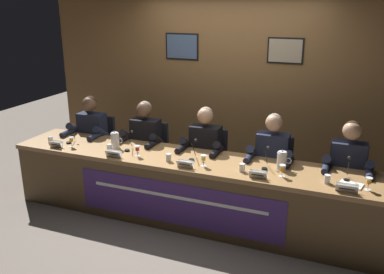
% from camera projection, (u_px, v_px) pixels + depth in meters
% --- Properties ---
extents(ground_plane, '(12.00, 12.00, 0.00)m').
position_uv_depth(ground_plane, '(192.00, 218.00, 4.85)').
color(ground_plane, '#70665B').
extents(wall_back_panelled, '(5.56, 0.14, 2.60)m').
position_uv_depth(wall_back_panelled, '(232.00, 85.00, 5.76)').
color(wall_back_panelled, brown).
rests_on(wall_back_panelled, ground_plane).
extents(conference_table, '(4.36, 0.75, 0.74)m').
position_uv_depth(conference_table, '(188.00, 181.00, 4.59)').
color(conference_table, olive).
rests_on(conference_table, ground_plane).
extents(chair_far_left, '(0.44, 0.44, 0.91)m').
position_uv_depth(chair_far_left, '(99.00, 150.00, 5.78)').
color(chair_far_left, black).
rests_on(chair_far_left, ground_plane).
extents(panelist_far_left, '(0.51, 0.48, 1.23)m').
position_uv_depth(panelist_far_left, '(89.00, 135.00, 5.52)').
color(panelist_far_left, black).
rests_on(panelist_far_left, ground_plane).
extents(nameplate_far_left, '(0.17, 0.06, 0.08)m').
position_uv_depth(nameplate_far_left, '(56.00, 144.00, 4.96)').
color(nameplate_far_left, white).
rests_on(nameplate_far_left, conference_table).
extents(juice_glass_far_left, '(0.06, 0.06, 0.12)m').
position_uv_depth(juice_glass_far_left, '(71.00, 140.00, 4.96)').
color(juice_glass_far_left, white).
rests_on(juice_glass_far_left, conference_table).
extents(water_cup_far_left, '(0.06, 0.06, 0.08)m').
position_uv_depth(water_cup_far_left, '(51.00, 140.00, 5.10)').
color(water_cup_far_left, silver).
rests_on(water_cup_far_left, conference_table).
extents(microphone_far_left, '(0.06, 0.17, 0.22)m').
position_uv_depth(microphone_far_left, '(70.00, 137.00, 5.12)').
color(microphone_far_left, black).
rests_on(microphone_far_left, conference_table).
extents(chair_left, '(0.44, 0.44, 0.91)m').
position_uv_depth(chair_left, '(151.00, 158.00, 5.49)').
color(chair_left, black).
rests_on(chair_left, ground_plane).
extents(panelist_left, '(0.51, 0.48, 1.23)m').
position_uv_depth(panelist_left, '(143.00, 142.00, 5.23)').
color(panelist_left, black).
rests_on(panelist_left, ground_plane).
extents(nameplate_left, '(0.19, 0.06, 0.08)m').
position_uv_depth(nameplate_left, '(114.00, 154.00, 4.64)').
color(nameplate_left, white).
rests_on(nameplate_left, conference_table).
extents(juice_glass_left, '(0.06, 0.06, 0.12)m').
position_uv_depth(juice_glass_left, '(137.00, 149.00, 4.66)').
color(juice_glass_left, white).
rests_on(juice_glass_left, conference_table).
extents(water_cup_left, '(0.06, 0.06, 0.08)m').
position_uv_depth(water_cup_left, '(109.00, 148.00, 4.83)').
color(water_cup_left, silver).
rests_on(water_cup_left, conference_table).
extents(microphone_left, '(0.06, 0.17, 0.22)m').
position_uv_depth(microphone_left, '(129.00, 144.00, 4.86)').
color(microphone_left, black).
rests_on(microphone_left, conference_table).
extents(chair_center, '(0.44, 0.44, 0.91)m').
position_uv_depth(chair_center, '(208.00, 166.00, 5.20)').
color(chair_center, black).
rests_on(chair_center, ground_plane).
extents(panelist_center, '(0.51, 0.48, 1.23)m').
position_uv_depth(panelist_center, '(203.00, 150.00, 4.94)').
color(panelist_center, black).
rests_on(panelist_center, ground_plane).
extents(nameplate_center, '(0.18, 0.06, 0.08)m').
position_uv_depth(nameplate_center, '(185.00, 164.00, 4.35)').
color(nameplate_center, white).
rests_on(nameplate_center, conference_table).
extents(juice_glass_center, '(0.06, 0.06, 0.12)m').
position_uv_depth(juice_glass_center, '(203.00, 159.00, 4.37)').
color(juice_glass_center, white).
rests_on(juice_glass_center, conference_table).
extents(water_cup_center, '(0.06, 0.06, 0.08)m').
position_uv_depth(water_cup_center, '(169.00, 158.00, 4.53)').
color(water_cup_center, silver).
rests_on(water_cup_center, conference_table).
extents(microphone_center, '(0.06, 0.17, 0.22)m').
position_uv_depth(microphone_center, '(193.00, 153.00, 4.56)').
color(microphone_center, black).
rests_on(microphone_center, conference_table).
extents(chair_right, '(0.44, 0.44, 0.91)m').
position_uv_depth(chair_right, '(273.00, 176.00, 4.92)').
color(chair_right, black).
rests_on(chair_right, ground_plane).
extents(panelist_right, '(0.51, 0.48, 1.23)m').
position_uv_depth(panelist_right, '(271.00, 159.00, 4.66)').
color(panelist_right, black).
rests_on(panelist_right, ground_plane).
extents(nameplate_right, '(0.18, 0.06, 0.08)m').
position_uv_depth(nameplate_right, '(258.00, 174.00, 4.08)').
color(nameplate_right, white).
rests_on(nameplate_right, conference_table).
extents(juice_glass_right, '(0.06, 0.06, 0.12)m').
position_uv_depth(juice_glass_right, '(282.00, 168.00, 4.11)').
color(juice_glass_right, white).
rests_on(juice_glass_right, conference_table).
extents(water_cup_right, '(0.06, 0.06, 0.08)m').
position_uv_depth(water_cup_right, '(242.00, 168.00, 4.25)').
color(water_cup_right, silver).
rests_on(water_cup_right, conference_table).
extents(microphone_right, '(0.06, 0.17, 0.22)m').
position_uv_depth(microphone_right, '(266.00, 162.00, 4.32)').
color(microphone_right, black).
rests_on(microphone_right, conference_table).
extents(chair_far_right, '(0.44, 0.44, 0.91)m').
position_uv_depth(chair_far_right, '(345.00, 186.00, 4.63)').
color(chair_far_right, black).
rests_on(chair_far_right, ground_plane).
extents(panelist_far_right, '(0.51, 0.48, 1.23)m').
position_uv_depth(panelist_far_right, '(347.00, 170.00, 4.37)').
color(panelist_far_right, black).
rests_on(panelist_far_right, ground_plane).
extents(nameplate_far_right, '(0.20, 0.06, 0.08)m').
position_uv_depth(nameplate_far_right, '(347.00, 188.00, 3.78)').
color(nameplate_far_right, white).
rests_on(nameplate_far_right, conference_table).
extents(juice_glass_far_right, '(0.06, 0.06, 0.12)m').
position_uv_depth(juice_glass_far_right, '(369.00, 182.00, 3.81)').
color(juice_glass_far_right, white).
rests_on(juice_glass_far_right, conference_table).
extents(water_cup_far_right, '(0.06, 0.06, 0.08)m').
position_uv_depth(water_cup_far_right, '(327.00, 179.00, 3.97)').
color(water_cup_far_right, silver).
rests_on(water_cup_far_right, conference_table).
extents(microphone_far_right, '(0.06, 0.17, 0.22)m').
position_uv_depth(microphone_far_right, '(347.00, 173.00, 4.04)').
color(microphone_far_right, black).
rests_on(microphone_far_right, conference_table).
extents(water_pitcher_left_side, '(0.15, 0.10, 0.21)m').
position_uv_depth(water_pitcher_left_side, '(115.00, 140.00, 4.92)').
color(water_pitcher_left_side, silver).
rests_on(water_pitcher_left_side, conference_table).
extents(water_pitcher_right_side, '(0.15, 0.10, 0.21)m').
position_uv_depth(water_pitcher_right_side, '(282.00, 160.00, 4.30)').
color(water_pitcher_right_side, silver).
rests_on(water_pitcher_right_side, conference_table).
extents(document_stack_far_right, '(0.24, 0.19, 0.01)m').
position_uv_depth(document_stack_far_right, '(351.00, 185.00, 3.94)').
color(document_stack_far_right, white).
rests_on(document_stack_far_right, conference_table).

